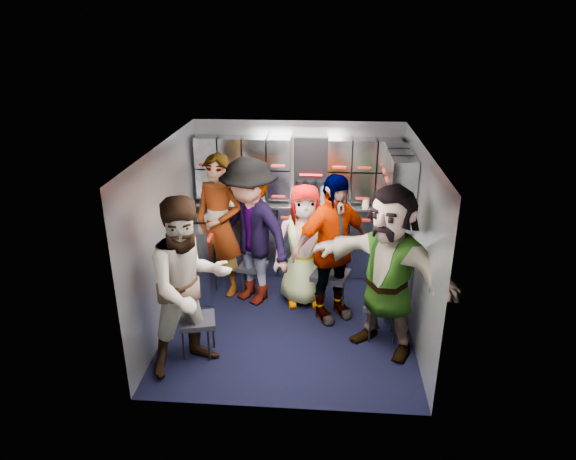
# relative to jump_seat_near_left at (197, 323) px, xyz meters

# --- Properties ---
(floor) EXTENTS (3.00, 3.00, 0.00)m
(floor) POSITION_rel_jump_seat_near_left_xyz_m (0.92, 0.73, -0.38)
(floor) COLOR black
(floor) RESTS_ON ground
(wall_back) EXTENTS (2.80, 0.04, 2.10)m
(wall_back) POSITION_rel_jump_seat_near_left_xyz_m (0.92, 2.23, 0.67)
(wall_back) COLOR #979EA5
(wall_back) RESTS_ON ground
(wall_left) EXTENTS (0.04, 3.00, 2.10)m
(wall_left) POSITION_rel_jump_seat_near_left_xyz_m (-0.48, 0.73, 0.67)
(wall_left) COLOR #979EA5
(wall_left) RESTS_ON ground
(wall_right) EXTENTS (0.04, 3.00, 2.10)m
(wall_right) POSITION_rel_jump_seat_near_left_xyz_m (2.32, 0.73, 0.67)
(wall_right) COLOR #979EA5
(wall_right) RESTS_ON ground
(ceiling) EXTENTS (2.80, 3.00, 0.02)m
(ceiling) POSITION_rel_jump_seat_near_left_xyz_m (0.92, 0.73, 1.72)
(ceiling) COLOR silver
(ceiling) RESTS_ON wall_back
(cart_bank_back) EXTENTS (2.68, 0.38, 0.99)m
(cart_bank_back) POSITION_rel_jump_seat_near_left_xyz_m (0.92, 2.02, 0.11)
(cart_bank_back) COLOR #8F949D
(cart_bank_back) RESTS_ON ground
(cart_bank_left) EXTENTS (0.38, 0.76, 0.99)m
(cart_bank_left) POSITION_rel_jump_seat_near_left_xyz_m (-0.27, 1.29, 0.11)
(cart_bank_left) COLOR #8F949D
(cart_bank_left) RESTS_ON ground
(counter) EXTENTS (2.68, 0.42, 0.03)m
(counter) POSITION_rel_jump_seat_near_left_xyz_m (0.92, 2.02, 0.63)
(counter) COLOR #AFB1B6
(counter) RESTS_ON cart_bank_back
(locker_bank_back) EXTENTS (2.68, 0.28, 0.82)m
(locker_bank_back) POSITION_rel_jump_seat_near_left_xyz_m (0.92, 2.08, 1.11)
(locker_bank_back) COLOR #8F949D
(locker_bank_back) RESTS_ON wall_back
(locker_bank_right) EXTENTS (0.28, 1.00, 0.82)m
(locker_bank_right) POSITION_rel_jump_seat_near_left_xyz_m (2.17, 1.43, 1.11)
(locker_bank_right) COLOR #8F949D
(locker_bank_right) RESTS_ON wall_right
(right_cabinet) EXTENTS (0.28, 1.20, 1.00)m
(right_cabinet) POSITION_rel_jump_seat_near_left_xyz_m (2.17, 1.33, 0.12)
(right_cabinet) COLOR #8F949D
(right_cabinet) RESTS_ON ground
(coffee_niche) EXTENTS (0.46, 0.16, 0.84)m
(coffee_niche) POSITION_rel_jump_seat_near_left_xyz_m (1.10, 2.14, 1.09)
(coffee_niche) COLOR black
(coffee_niche) RESTS_ON wall_back
(red_latch_strip) EXTENTS (2.60, 0.02, 0.03)m
(red_latch_strip) POSITION_rel_jump_seat_near_left_xyz_m (0.92, 1.82, 0.50)
(red_latch_strip) COLOR #A31C11
(red_latch_strip) RESTS_ON cart_bank_back
(jump_seat_near_left) EXTENTS (0.44, 0.43, 0.43)m
(jump_seat_near_left) POSITION_rel_jump_seat_near_left_xyz_m (0.00, 0.00, 0.00)
(jump_seat_near_left) COLOR black
(jump_seat_near_left) RESTS_ON ground
(jump_seat_mid_left) EXTENTS (0.39, 0.37, 0.40)m
(jump_seat_mid_left) POSITION_rel_jump_seat_near_left_xyz_m (0.40, 1.36, -0.03)
(jump_seat_mid_left) COLOR black
(jump_seat_mid_left) RESTS_ON ground
(jump_seat_center) EXTENTS (0.47, 0.46, 0.45)m
(jump_seat_center) POSITION_rel_jump_seat_near_left_xyz_m (1.06, 1.37, 0.01)
(jump_seat_center) COLOR black
(jump_seat_center) RESTS_ON ground
(jump_seat_mid_right) EXTENTS (0.51, 0.50, 0.49)m
(jump_seat_mid_right) POSITION_rel_jump_seat_near_left_xyz_m (1.39, 1.04, 0.05)
(jump_seat_mid_right) COLOR black
(jump_seat_mid_right) RESTS_ON ground
(jump_seat_near_right) EXTENTS (0.45, 0.43, 0.44)m
(jump_seat_near_right) POSITION_rel_jump_seat_near_left_xyz_m (1.97, 0.46, 0.00)
(jump_seat_near_right) COLOR black
(jump_seat_near_right) RESTS_ON ground
(attendant_standing) EXTENTS (0.78, 0.64, 1.84)m
(attendant_standing) POSITION_rel_jump_seat_near_left_xyz_m (-0.02, 1.37, 0.54)
(attendant_standing) COLOR black
(attendant_standing) RESTS_ON ground
(attendant_arc_a) EXTENTS (1.13, 1.10, 1.84)m
(attendant_arc_a) POSITION_rel_jump_seat_near_left_xyz_m (0.00, -0.18, 0.54)
(attendant_arc_a) COLOR black
(attendant_arc_a) RESTS_ON ground
(attendant_arc_b) EXTENTS (1.38, 1.25, 1.86)m
(attendant_arc_b) POSITION_rel_jump_seat_near_left_xyz_m (0.40, 1.18, 0.55)
(attendant_arc_b) COLOR black
(attendant_arc_b) RESTS_ON ground
(attendant_arc_c) EXTENTS (0.82, 0.60, 1.55)m
(attendant_arc_c) POSITION_rel_jump_seat_near_left_xyz_m (1.06, 1.19, 0.39)
(attendant_arc_c) COLOR black
(attendant_arc_c) RESTS_ON ground
(attendant_arc_d) EXTENTS (1.11, 0.95, 1.78)m
(attendant_arc_d) POSITION_rel_jump_seat_near_left_xyz_m (1.39, 0.86, 0.51)
(attendant_arc_d) COLOR black
(attendant_arc_d) RESTS_ON ground
(attendant_arc_e) EXTENTS (1.70, 1.48, 1.85)m
(attendant_arc_e) POSITION_rel_jump_seat_near_left_xyz_m (1.97, 0.28, 0.54)
(attendant_arc_e) COLOR black
(attendant_arc_e) RESTS_ON ground
(bottle_left) EXTENTS (0.07, 0.07, 0.23)m
(bottle_left) POSITION_rel_jump_seat_near_left_xyz_m (0.48, 1.97, 0.76)
(bottle_left) COLOR white
(bottle_left) RESTS_ON counter
(bottle_mid) EXTENTS (0.06, 0.06, 0.22)m
(bottle_mid) POSITION_rel_jump_seat_near_left_xyz_m (0.46, 1.97, 0.76)
(bottle_mid) COLOR white
(bottle_mid) RESTS_ON counter
(bottle_right) EXTENTS (0.07, 0.07, 0.24)m
(bottle_right) POSITION_rel_jump_seat_near_left_xyz_m (1.27, 1.97, 0.77)
(bottle_right) COLOR white
(bottle_right) RESTS_ON counter
(cup_left) EXTENTS (0.07, 0.07, 0.11)m
(cup_left) POSITION_rel_jump_seat_near_left_xyz_m (0.04, 1.96, 0.70)
(cup_left) COLOR #C4AC8A
(cup_left) RESTS_ON counter
(cup_right) EXTENTS (0.09, 0.09, 0.11)m
(cup_right) POSITION_rel_jump_seat_near_left_xyz_m (1.84, 1.96, 0.70)
(cup_right) COLOR #C4AC8A
(cup_right) RESTS_ON counter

